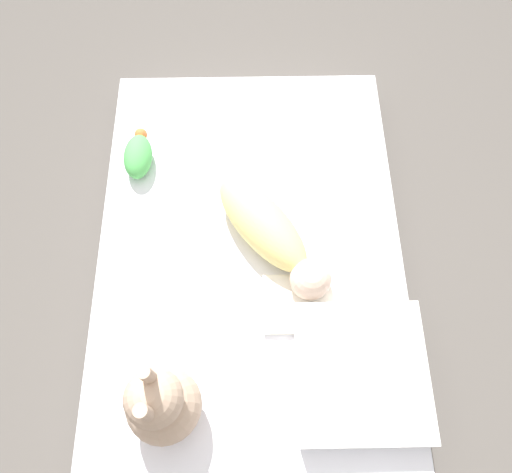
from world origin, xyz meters
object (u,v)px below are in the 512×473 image
object	(u,v)px
pillow	(361,373)
turtle_plush	(138,155)
swaddled_baby	(271,234)
bunny_plush	(161,404)

from	to	relation	value
pillow	turtle_plush	size ratio (longest dim) A/B	1.92
swaddled_baby	bunny_plush	bearing A→B (deg)	-67.58
pillow	swaddled_baby	bearing A→B (deg)	29.93
pillow	bunny_plush	world-z (taller)	bunny_plush
swaddled_baby	turtle_plush	size ratio (longest dim) A/B	2.21
bunny_plush	turtle_plush	world-z (taller)	bunny_plush
swaddled_baby	turtle_plush	world-z (taller)	swaddled_baby
swaddled_baby	bunny_plush	world-z (taller)	bunny_plush
bunny_plush	turtle_plush	bearing A→B (deg)	10.20
pillow	bunny_plush	distance (m)	0.56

